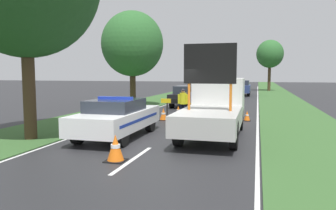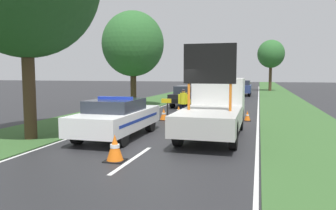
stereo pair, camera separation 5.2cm
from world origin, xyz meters
name	(u,v)px [view 1 (the left image)]	position (x,y,z in m)	size (l,w,h in m)	color
ground_plane	(154,145)	(0.00, 0.00, 0.00)	(160.00, 160.00, 0.00)	#28282B
lane_markings	(217,102)	(0.00, 17.00, 0.00)	(6.71, 65.11, 0.01)	silver
grass_verge_left	(165,98)	(-5.26, 20.00, 0.01)	(3.72, 120.00, 0.03)	#38602D
grass_verge_right	(281,100)	(5.26, 20.00, 0.01)	(3.72, 120.00, 0.03)	#38602D
police_car	(117,117)	(-1.70, 0.83, 0.75)	(1.85, 4.71, 1.52)	white
work_truck	(215,107)	(1.70, 2.37, 1.08)	(2.00, 5.76, 3.34)	white
road_barrier	(191,102)	(-0.07, 6.61, 0.83)	(3.31, 0.08, 1.00)	black
police_officer	(183,101)	(-0.43, 6.20, 0.92)	(0.56, 0.35, 1.55)	#191E38
pedestrian_civilian	(197,100)	(0.36, 5.76, 1.02)	(0.63, 0.40, 1.74)	brown
traffic_cone_near_police	(127,116)	(-2.85, 4.54, 0.26)	(0.37, 0.37, 0.52)	black
traffic_cone_centre_front	(163,114)	(-1.27, 5.48, 0.30)	(0.44, 0.44, 0.61)	black
traffic_cone_near_truck	(115,148)	(-0.39, -2.23, 0.36)	(0.53, 0.53, 0.73)	black
traffic_cone_behind_barrier	(178,111)	(-0.94, 7.29, 0.28)	(0.41, 0.41, 0.57)	black
traffic_cone_lane_edge	(247,116)	(2.79, 6.39, 0.25)	(0.36, 0.36, 0.50)	black
queued_car_sedan_black	(188,95)	(-1.52, 12.72, 0.77)	(1.93, 4.53, 1.46)	black
queued_car_wagon_maroon	(198,90)	(-1.86, 18.92, 0.84)	(1.77, 4.58, 1.59)	maroon
queued_car_hatch_blue	(241,88)	(1.55, 25.39, 0.83)	(1.91, 4.48, 1.61)	navy
roadside_tree_near_right	(132,44)	(-5.16, 11.24, 4.36)	(4.27, 4.27, 6.62)	#42301E
roadside_tree_mid_left	(270,54)	(4.72, 35.14, 4.84)	(3.48, 3.48, 6.70)	#42301E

